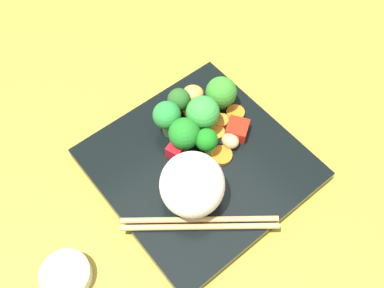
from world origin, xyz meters
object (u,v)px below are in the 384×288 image
(broccoli_floret_4, at_px, (203,114))
(chopstick_pair, at_px, (200,223))
(sauce_cup, at_px, (66,275))
(square_plate, at_px, (199,164))
(rice_mound, at_px, (192,184))
(carrot_slice_1, at_px, (186,129))

(broccoli_floret_4, height_order, chopstick_pair, broccoli_floret_4)
(sauce_cup, bearing_deg, broccoli_floret_4, -78.93)
(broccoli_floret_4, xyz_separation_m, chopstick_pair, (-0.11, 0.10, -0.03))
(chopstick_pair, xyz_separation_m, sauce_cup, (0.06, 0.17, -0.01))
(sauce_cup, bearing_deg, square_plate, -86.90)
(square_plate, relative_size, chopstick_pair, 1.59)
(rice_mound, xyz_separation_m, carrot_slice_1, (0.09, -0.06, -0.04))
(sauce_cup, bearing_deg, chopstick_pair, -109.41)
(broccoli_floret_4, bearing_deg, carrot_slice_1, 60.29)
(chopstick_pair, bearing_deg, square_plate, 88.78)
(square_plate, bearing_deg, carrot_slice_1, -21.12)
(rice_mound, xyz_separation_m, chopstick_pair, (-0.04, 0.02, -0.04))
(square_plate, xyz_separation_m, carrot_slice_1, (0.05, -0.02, 0.01))
(broccoli_floret_4, distance_m, carrot_slice_1, 0.04)
(carrot_slice_1, bearing_deg, square_plate, 158.88)
(square_plate, height_order, broccoli_floret_4, broccoli_floret_4)
(broccoli_floret_4, bearing_deg, rice_mound, 131.98)
(carrot_slice_1, height_order, sauce_cup, carrot_slice_1)
(broccoli_floret_4, relative_size, chopstick_pair, 0.37)
(broccoli_floret_4, height_order, carrot_slice_1, broccoli_floret_4)
(carrot_slice_1, height_order, chopstick_pair, chopstick_pair)
(square_plate, bearing_deg, broccoli_floret_4, -45.31)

